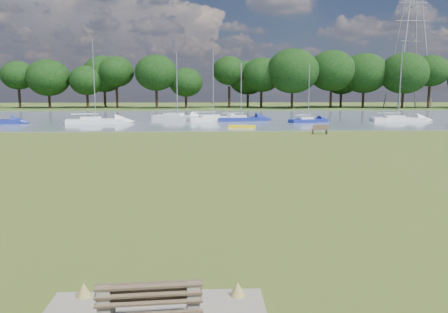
{
  "coord_description": "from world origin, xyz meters",
  "views": [
    {
      "loc": [
        0.97,
        -20.96,
        4.25
      ],
      "look_at": [
        1.78,
        -2.0,
        1.27
      ],
      "focal_mm": 35.0,
      "sensor_mm": 36.0,
      "label": 1
    }
  ],
  "objects_px": {
    "riverbank_bench": "(320,129)",
    "kayak": "(242,126)",
    "sailboat_7": "(95,119)",
    "pylon": "(412,17)",
    "sailboat_4": "(308,119)",
    "sailboat_0": "(240,118)",
    "sailboat_6": "(213,117)",
    "sailboat_3": "(398,118)",
    "sailboat_1": "(177,116)",
    "bench_pair": "(150,312)"
  },
  "relations": [
    {
      "from": "riverbank_bench",
      "to": "kayak",
      "type": "xyz_separation_m",
      "value": [
        -6.77,
        6.42,
        -0.26
      ]
    },
    {
      "from": "riverbank_bench",
      "to": "sailboat_7",
      "type": "distance_m",
      "value": 27.26
    },
    {
      "from": "pylon",
      "to": "sailboat_4",
      "type": "xyz_separation_m",
      "value": [
        -29.92,
        -37.5,
        -18.13
      ]
    },
    {
      "from": "kayak",
      "to": "sailboat_0",
      "type": "bearing_deg",
      "value": 98.32
    },
    {
      "from": "kayak",
      "to": "sailboat_0",
      "type": "distance_m",
      "value": 10.02
    },
    {
      "from": "pylon",
      "to": "sailboat_6",
      "type": "distance_m",
      "value": 57.12
    },
    {
      "from": "kayak",
      "to": "pylon",
      "type": "xyz_separation_m",
      "value": [
        38.66,
        44.49,
        18.39
      ]
    },
    {
      "from": "kayak",
      "to": "sailboat_4",
      "type": "xyz_separation_m",
      "value": [
        8.74,
        6.99,
        0.26
      ]
    },
    {
      "from": "sailboat_0",
      "to": "sailboat_3",
      "type": "xyz_separation_m",
      "value": [
        20.11,
        -1.49,
        0.03
      ]
    },
    {
      "from": "sailboat_0",
      "to": "sailboat_4",
      "type": "height_order",
      "value": "sailboat_0"
    },
    {
      "from": "riverbank_bench",
      "to": "pylon",
      "type": "bearing_deg",
      "value": 56.49
    },
    {
      "from": "pylon",
      "to": "sailboat_4",
      "type": "bearing_deg",
      "value": -128.59
    },
    {
      "from": "sailboat_1",
      "to": "sailboat_6",
      "type": "distance_m",
      "value": 5.45
    },
    {
      "from": "bench_pair",
      "to": "sailboat_0",
      "type": "relative_size",
      "value": 0.25
    },
    {
      "from": "sailboat_4",
      "to": "sailboat_7",
      "type": "bearing_deg",
      "value": 161.49
    },
    {
      "from": "sailboat_7",
      "to": "sailboat_4",
      "type": "bearing_deg",
      "value": -10.95
    },
    {
      "from": "sailboat_6",
      "to": "sailboat_7",
      "type": "relative_size",
      "value": 0.97
    },
    {
      "from": "bench_pair",
      "to": "sailboat_3",
      "type": "distance_m",
      "value": 54.43
    },
    {
      "from": "pylon",
      "to": "sailboat_6",
      "type": "bearing_deg",
      "value": -140.17
    },
    {
      "from": "kayak",
      "to": "sailboat_4",
      "type": "height_order",
      "value": "sailboat_4"
    },
    {
      "from": "pylon",
      "to": "sailboat_7",
      "type": "height_order",
      "value": "pylon"
    },
    {
      "from": "bench_pair",
      "to": "kayak",
      "type": "relative_size",
      "value": 0.64
    },
    {
      "from": "bench_pair",
      "to": "sailboat_1",
      "type": "distance_m",
      "value": 52.02
    },
    {
      "from": "bench_pair",
      "to": "riverbank_bench",
      "type": "relative_size",
      "value": 1.26
    },
    {
      "from": "sailboat_3",
      "to": "sailboat_6",
      "type": "distance_m",
      "value": 23.74
    },
    {
      "from": "kayak",
      "to": "sailboat_1",
      "type": "xyz_separation_m",
      "value": [
        -7.73,
        12.43,
        0.38
      ]
    },
    {
      "from": "riverbank_bench",
      "to": "sailboat_0",
      "type": "height_order",
      "value": "sailboat_0"
    },
    {
      "from": "riverbank_bench",
      "to": "sailboat_0",
      "type": "relative_size",
      "value": 0.2
    },
    {
      "from": "sailboat_0",
      "to": "sailboat_6",
      "type": "distance_m",
      "value": 3.61
    },
    {
      "from": "kayak",
      "to": "sailboat_6",
      "type": "distance_m",
      "value": 10.22
    },
    {
      "from": "bench_pair",
      "to": "riverbank_bench",
      "type": "distance_m",
      "value": 35.09
    },
    {
      "from": "pylon",
      "to": "sailboat_0",
      "type": "xyz_separation_m",
      "value": [
        -38.02,
        -34.49,
        -18.11
      ]
    },
    {
      "from": "sailboat_1",
      "to": "sailboat_7",
      "type": "height_order",
      "value": "sailboat_7"
    },
    {
      "from": "sailboat_0",
      "to": "sailboat_4",
      "type": "relative_size",
      "value": 1.05
    },
    {
      "from": "sailboat_4",
      "to": "sailboat_0",
      "type": "bearing_deg",
      "value": 140.3
    },
    {
      "from": "kayak",
      "to": "sailboat_7",
      "type": "xyz_separation_m",
      "value": [
        -17.17,
        6.62,
        0.35
      ]
    },
    {
      "from": "sailboat_4",
      "to": "sailboat_6",
      "type": "height_order",
      "value": "sailboat_6"
    },
    {
      "from": "sailboat_0",
      "to": "sailboat_4",
      "type": "bearing_deg",
      "value": -30.34
    },
    {
      "from": "sailboat_0",
      "to": "sailboat_1",
      "type": "xyz_separation_m",
      "value": [
        -8.36,
        2.43,
        0.1
      ]
    },
    {
      "from": "riverbank_bench",
      "to": "sailboat_4",
      "type": "bearing_deg",
      "value": 80.21
    },
    {
      "from": "riverbank_bench",
      "to": "sailboat_4",
      "type": "xyz_separation_m",
      "value": [
        1.97,
        13.4,
        -0.0
      ]
    },
    {
      "from": "sailboat_1",
      "to": "sailboat_7",
      "type": "xyz_separation_m",
      "value": [
        -9.45,
        -5.81,
        -0.03
      ]
    },
    {
      "from": "pylon",
      "to": "sailboat_3",
      "type": "height_order",
      "value": "pylon"
    },
    {
      "from": "kayak",
      "to": "pylon",
      "type": "distance_m",
      "value": 61.74
    },
    {
      "from": "bench_pair",
      "to": "sailboat_4",
      "type": "xyz_separation_m",
      "value": [
        13.62,
        46.5,
        -0.04
      ]
    },
    {
      "from": "sailboat_0",
      "to": "bench_pair",
      "type": "bearing_deg",
      "value": -106.33
    },
    {
      "from": "sailboat_0",
      "to": "sailboat_6",
      "type": "relative_size",
      "value": 0.76
    },
    {
      "from": "riverbank_bench",
      "to": "sailboat_6",
      "type": "bearing_deg",
      "value": 119.59
    },
    {
      "from": "kayak",
      "to": "sailboat_7",
      "type": "bearing_deg",
      "value": 170.89
    },
    {
      "from": "bench_pair",
      "to": "sailboat_0",
      "type": "height_order",
      "value": "sailboat_0"
    }
  ]
}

